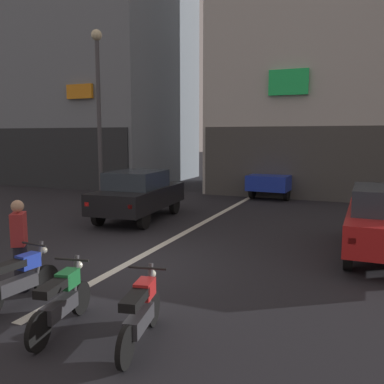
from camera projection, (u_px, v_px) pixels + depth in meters
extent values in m
plane|color=#232328|center=(124.00, 266.00, 8.86)|extent=(120.00, 120.00, 0.00)
cube|color=silver|center=(215.00, 216.00, 14.35)|extent=(0.20, 18.00, 0.01)
cube|color=gray|center=(97.00, 51.00, 25.20)|extent=(10.06, 8.92, 15.88)
cube|color=#292C30|center=(50.00, 158.00, 21.94)|extent=(9.66, 0.10, 3.20)
cube|color=orange|center=(80.00, 91.00, 20.60)|extent=(1.53, 0.16, 0.72)
cube|color=silver|center=(307.00, 56.00, 20.57)|extent=(8.49, 7.10, 13.54)
cube|color=#454543|center=(293.00, 163.00, 17.97)|extent=(8.15, 0.10, 3.20)
cube|color=#1EE566|center=(288.00, 82.00, 17.54)|extent=(1.69, 0.16, 1.08)
cylinder|color=black|center=(136.00, 203.00, 15.24)|extent=(0.23, 0.65, 0.64)
cylinder|color=black|center=(174.00, 205.00, 14.76)|extent=(0.23, 0.65, 0.64)
cylinder|color=black|center=(99.00, 216.00, 12.80)|extent=(0.23, 0.65, 0.64)
cylinder|color=black|center=(144.00, 219.00, 12.31)|extent=(0.23, 0.65, 0.64)
cube|color=black|center=(139.00, 197.00, 13.72)|extent=(2.06, 4.22, 0.66)
cube|color=#2D3842|center=(137.00, 180.00, 13.50)|extent=(1.69, 2.08, 0.56)
cube|color=red|center=(87.00, 204.00, 12.03)|extent=(0.14, 0.07, 0.12)
cube|color=red|center=(130.00, 207.00, 11.59)|extent=(0.14, 0.07, 0.12)
cylinder|color=black|center=(353.00, 229.00, 10.95)|extent=(0.19, 0.64, 0.64)
cylinder|color=black|center=(348.00, 255.00, 8.58)|extent=(0.19, 0.64, 0.64)
cube|color=red|center=(352.00, 241.00, 7.83)|extent=(0.14, 0.06, 0.12)
cylinder|color=black|center=(287.00, 193.00, 17.73)|extent=(0.22, 0.65, 0.64)
cylinder|color=black|center=(252.00, 191.00, 18.41)|extent=(0.22, 0.65, 0.64)
cylinder|color=black|center=(299.00, 187.00, 20.05)|extent=(0.22, 0.65, 0.64)
cylinder|color=black|center=(268.00, 185.00, 20.72)|extent=(0.22, 0.65, 0.64)
cube|color=#1E38BF|center=(277.00, 180.00, 19.17)|extent=(2.00, 4.20, 0.66)
cube|color=#2D3842|center=(278.00, 167.00, 19.22)|extent=(1.66, 2.06, 0.56)
cube|color=red|center=(301.00, 176.00, 20.66)|extent=(0.14, 0.07, 0.12)
cube|color=red|center=(273.00, 174.00, 21.27)|extent=(0.14, 0.07, 0.12)
cylinder|color=#47474C|center=(100.00, 131.00, 13.95)|extent=(0.14, 0.14, 5.91)
sphere|color=beige|center=(97.00, 35.00, 13.52)|extent=(0.36, 0.36, 0.36)
cylinder|color=black|center=(46.00, 279.00, 7.28)|extent=(0.12, 0.52, 0.52)
cube|color=#38383D|center=(16.00, 285.00, 6.72)|extent=(0.26, 0.75, 0.22)
cube|color=black|center=(7.00, 267.00, 6.53)|extent=(0.27, 0.62, 0.12)
cube|color=#233DB7|center=(28.00, 261.00, 6.90)|extent=(0.25, 0.38, 0.24)
cylinder|color=#4C4C51|center=(39.00, 261.00, 7.10)|extent=(0.09, 0.24, 0.70)
cylinder|color=black|center=(34.00, 244.00, 6.99)|extent=(0.55, 0.08, 0.04)
sphere|color=silver|center=(44.00, 250.00, 7.19)|extent=(0.12, 0.12, 0.12)
cylinder|color=black|center=(81.00, 298.00, 6.45)|extent=(0.16, 0.52, 0.52)
cylinder|color=black|center=(38.00, 332.00, 5.33)|extent=(0.16, 0.52, 0.52)
cube|color=#38383D|center=(59.00, 307.00, 5.83)|extent=(0.32, 0.76, 0.22)
cube|color=black|center=(52.00, 288.00, 5.63)|extent=(0.32, 0.63, 0.12)
cube|color=#1E7238|center=(68.00, 279.00, 6.03)|extent=(0.28, 0.39, 0.24)
cylinder|color=#4C4C51|center=(75.00, 278.00, 6.25)|extent=(0.11, 0.25, 0.70)
cylinder|color=black|center=(72.00, 259.00, 6.13)|extent=(0.55, 0.13, 0.04)
sphere|color=silver|center=(79.00, 265.00, 6.35)|extent=(0.12, 0.12, 0.12)
cylinder|color=black|center=(153.00, 309.00, 6.05)|extent=(0.17, 0.52, 0.52)
cylinder|color=black|center=(125.00, 348.00, 4.93)|extent=(0.17, 0.52, 0.52)
cube|color=#38383D|center=(139.00, 320.00, 5.43)|extent=(0.34, 0.76, 0.22)
cube|color=black|center=(135.00, 299.00, 5.23)|extent=(0.33, 0.63, 0.12)
cube|color=red|center=(145.00, 289.00, 5.63)|extent=(0.29, 0.40, 0.24)
cylinder|color=#4C4C51|center=(150.00, 288.00, 5.85)|extent=(0.11, 0.25, 0.70)
cylinder|color=black|center=(147.00, 268.00, 5.73)|extent=(0.55, 0.14, 0.04)
sphere|color=silver|center=(152.00, 274.00, 5.95)|extent=(0.12, 0.12, 0.12)
cylinder|color=#23232D|center=(21.00, 268.00, 7.36)|extent=(0.24, 0.24, 0.86)
cube|color=#B22D2D|center=(19.00, 229.00, 7.26)|extent=(0.38, 0.42, 0.58)
sphere|color=tan|center=(17.00, 206.00, 7.20)|extent=(0.22, 0.22, 0.22)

